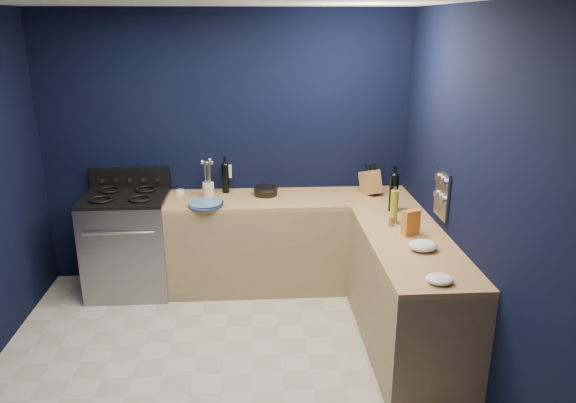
{
  "coord_description": "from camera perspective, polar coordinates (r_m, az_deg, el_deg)",
  "views": [
    {
      "loc": [
        0.26,
        -3.49,
        2.48
      ],
      "look_at": [
        0.55,
        1.0,
        1.0
      ],
      "focal_mm": 34.37,
      "sensor_mm": 36.0,
      "label": 1
    }
  ],
  "objects": [
    {
      "name": "crouton_bag",
      "position": [
        4.35,
        12.6,
        -2.14
      ],
      "size": [
        0.15,
        0.11,
        0.2
      ],
      "primitive_type": "cube",
      "rotation": [
        0.0,
        0.0,
        0.42
      ],
      "color": "red",
      "rests_on": "top_right"
    },
    {
      "name": "spice_jar_near",
      "position": [
        4.53,
        12.92,
        -2.04
      ],
      "size": [
        0.05,
        0.05,
        0.09
      ],
      "primitive_type": "cylinder",
      "rotation": [
        0.0,
        0.0,
        -0.11
      ],
      "color": "olive",
      "rests_on": "top_right"
    },
    {
      "name": "plate_stack",
      "position": [
        4.97,
        -8.53,
        -0.31
      ],
      "size": [
        0.36,
        0.36,
        0.04
      ],
      "primitive_type": "cylinder",
      "rotation": [
        0.0,
        0.0,
        -0.24
      ],
      "color": "#3B698F",
      "rests_on": "top_back"
    },
    {
      "name": "oven_door",
      "position": [
        5.16,
        -16.81,
        -5.78
      ],
      "size": [
        0.59,
        0.02,
        0.42
      ],
      "primitive_type": "cube",
      "color": "black",
      "rests_on": "gas_range"
    },
    {
      "name": "cab_back",
      "position": [
        5.34,
        0.24,
        -4.35
      ],
      "size": [
        2.3,
        0.63,
        0.86
      ],
      "primitive_type": "cube",
      "color": "#937955",
      "rests_on": "floor"
    },
    {
      "name": "top_right",
      "position": [
        4.26,
        12.63,
        -4.29
      ],
      "size": [
        0.63,
        1.67,
        0.04
      ],
      "primitive_type": "cube",
      "color": "olive",
      "rests_on": "cab_right"
    },
    {
      "name": "ramekin",
      "position": [
        5.39,
        -11.11,
        1.0
      ],
      "size": [
        0.11,
        0.11,
        0.03
      ],
      "primitive_type": "cylinder",
      "rotation": [
        0.0,
        0.0,
        -0.38
      ],
      "color": "white",
      "rests_on": "top_back"
    },
    {
      "name": "wall_right",
      "position": [
        3.97,
        18.67,
        -0.03
      ],
      "size": [
        0.02,
        3.5,
        2.6
      ],
      "primitive_type": "cube",
      "color": "black",
      "rests_on": "ground"
    },
    {
      "name": "towel_end",
      "position": [
        3.64,
        15.4,
        -7.75
      ],
      "size": [
        0.18,
        0.17,
        0.05
      ],
      "primitive_type": "ellipsoid",
      "rotation": [
        0.0,
        0.0,
        0.06
      ],
      "color": "white",
      "rests_on": "top_right"
    },
    {
      "name": "spice_jar_far",
      "position": [
        4.52,
        10.61,
        -2.03
      ],
      "size": [
        0.05,
        0.05,
        0.08
      ],
      "primitive_type": "cylinder",
      "rotation": [
        0.0,
        0.0,
        0.42
      ],
      "color": "olive",
      "rests_on": "top_right"
    },
    {
      "name": "top_back",
      "position": [
        5.19,
        0.24,
        0.25
      ],
      "size": [
        2.3,
        0.63,
        0.04
      ],
      "primitive_type": "cube",
      "color": "olive",
      "rests_on": "cab_back"
    },
    {
      "name": "knife_block",
      "position": [
        5.31,
        8.52,
        1.97
      ],
      "size": [
        0.21,
        0.29,
        0.27
      ],
      "primitive_type": "cube",
      "rotation": [
        -0.31,
        0.0,
        0.37
      ],
      "color": "olive",
      "rests_on": "top_back"
    },
    {
      "name": "backguard",
      "position": [
        5.53,
        -16.0,
        2.41
      ],
      "size": [
        0.76,
        0.06,
        0.2
      ],
      "primitive_type": "cube",
      "color": "black",
      "rests_on": "gas_range"
    },
    {
      "name": "floor",
      "position": [
        4.29,
        -6.8,
        -17.39
      ],
      "size": [
        3.5,
        3.5,
        0.02
      ],
      "primitive_type": "cube",
      "color": "#B0AC9B",
      "rests_on": "ground"
    },
    {
      "name": "wall_back",
      "position": [
        5.38,
        -6.4,
        5.44
      ],
      "size": [
        3.5,
        0.02,
        2.6
      ],
      "primitive_type": "cube",
      "color": "black",
      "rests_on": "ground"
    },
    {
      "name": "wall_outlet",
      "position": [
        5.41,
        -6.33,
        3.12
      ],
      "size": [
        0.09,
        0.02,
        0.13
      ],
      "primitive_type": "cube",
      "color": "white",
      "rests_on": "wall_back"
    },
    {
      "name": "wine_bottle_right",
      "position": [
        4.84,
        10.87,
        0.84
      ],
      "size": [
        0.1,
        0.1,
        0.32
      ],
      "primitive_type": "cylinder",
      "rotation": [
        0.0,
        0.0,
        0.39
      ],
      "color": "black",
      "rests_on": "top_right"
    },
    {
      "name": "oil_bottle",
      "position": [
        4.57,
        10.93,
        -0.52
      ],
      "size": [
        0.07,
        0.07,
        0.28
      ],
      "primitive_type": "cylinder",
      "rotation": [
        0.0,
        0.0,
        -0.16
      ],
      "color": "#949D21",
      "rests_on": "top_right"
    },
    {
      "name": "gas_range",
      "position": [
        5.44,
        -16.11,
        -4.35
      ],
      "size": [
        0.76,
        0.66,
        0.92
      ],
      "primitive_type": "cube",
      "color": "gray",
      "rests_on": "floor"
    },
    {
      "name": "wine_bottle_back",
      "position": [
        5.32,
        -6.49,
        2.38
      ],
      "size": [
        0.09,
        0.09,
        0.28
      ],
      "primitive_type": "cylinder",
      "rotation": [
        0.0,
        0.0,
        0.44
      ],
      "color": "black",
      "rests_on": "top_back"
    },
    {
      "name": "utensil_crock",
      "position": [
        5.23,
        -8.24,
        1.23
      ],
      "size": [
        0.12,
        0.12,
        0.14
      ],
      "primitive_type": "cylinder",
      "rotation": [
        0.0,
        0.0,
        -0.13
      ],
      "color": "beige",
      "rests_on": "top_back"
    },
    {
      "name": "wall_front",
      "position": [
        2.11,
        -10.58,
        -16.13
      ],
      "size": [
        3.5,
        0.02,
        2.6
      ],
      "primitive_type": "cube",
      "color": "black",
      "rests_on": "ground"
    },
    {
      "name": "towel_front",
      "position": [
        4.1,
        13.77,
        -4.45
      ],
      "size": [
        0.25,
        0.23,
        0.07
      ],
      "primitive_type": "ellipsoid",
      "rotation": [
        0.0,
        0.0,
        0.25
      ],
      "color": "white",
      "rests_on": "top_right"
    },
    {
      "name": "cooktop",
      "position": [
        5.28,
        -16.55,
        0.43
      ],
      "size": [
        0.76,
        0.66,
        0.03
      ],
      "primitive_type": "cube",
      "color": "black",
      "rests_on": "gas_range"
    },
    {
      "name": "spice_panel",
      "position": [
        4.49,
        15.66,
        0.7
      ],
      "size": [
        0.02,
        0.28,
        0.38
      ],
      "primitive_type": "cube",
      "color": "gray",
      "rests_on": "wall_right"
    },
    {
      "name": "lemon_basket",
      "position": [
        5.23,
        -2.32,
        1.1
      ],
      "size": [
        0.28,
        0.28,
        0.08
      ],
      "primitive_type": "cylinder",
      "rotation": [
        0.0,
        0.0,
        0.33
      ],
      "color": "black",
      "rests_on": "top_back"
    },
    {
      "name": "cab_right",
      "position": [
        4.45,
        12.23,
        -9.66
      ],
      "size": [
        0.63,
        1.67,
        0.86
      ],
      "primitive_type": "cube",
      "color": "#937955",
      "rests_on": "floor"
    }
  ]
}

